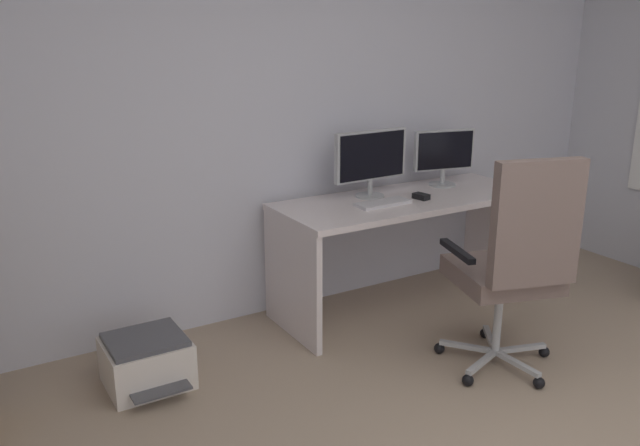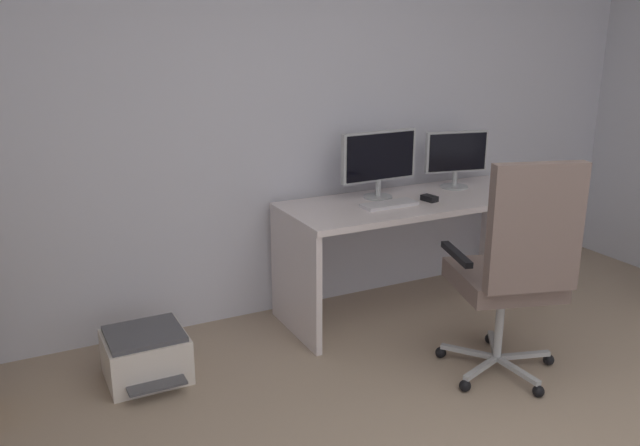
# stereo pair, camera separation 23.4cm
# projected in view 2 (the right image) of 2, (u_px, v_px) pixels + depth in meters

# --- Properties ---
(wall_back) EXTENTS (5.47, 0.10, 2.67)m
(wall_back) POSITION_uv_depth(u_px,v_px,m) (269.00, 98.00, 3.88)
(wall_back) COLOR silver
(wall_back) RESTS_ON ground
(desk) EXTENTS (1.68, 0.65, 0.73)m
(desk) POSITION_uv_depth(u_px,v_px,m) (415.00, 227.00, 4.08)
(desk) COLOR silver
(desk) RESTS_ON ground
(monitor_main) EXTENTS (0.52, 0.18, 0.41)m
(monitor_main) POSITION_uv_depth(u_px,v_px,m) (379.00, 159.00, 3.98)
(monitor_main) COLOR #B2B5B7
(monitor_main) RESTS_ON desk
(monitor_secondary) EXTENTS (0.42, 0.18, 0.37)m
(monitor_secondary) POSITION_uv_depth(u_px,v_px,m) (456.00, 155.00, 4.24)
(monitor_secondary) COLOR #B2B5B7
(monitor_secondary) RESTS_ON desk
(keyboard) EXTENTS (0.34, 0.14, 0.02)m
(keyboard) POSITION_uv_depth(u_px,v_px,m) (389.00, 204.00, 3.86)
(keyboard) COLOR silver
(keyboard) RESTS_ON desk
(computer_mouse) EXTENTS (0.08, 0.11, 0.03)m
(computer_mouse) POSITION_uv_depth(u_px,v_px,m) (429.00, 198.00, 3.97)
(computer_mouse) COLOR black
(computer_mouse) RESTS_ON desk
(office_chair) EXTENTS (0.63, 0.65, 1.17)m
(office_chair) POSITION_uv_depth(u_px,v_px,m) (515.00, 264.00, 3.18)
(office_chair) COLOR #B7BABC
(office_chair) RESTS_ON ground
(printer) EXTENTS (0.40, 0.45, 0.26)m
(printer) POSITION_uv_depth(u_px,v_px,m) (146.00, 355.00, 3.35)
(printer) COLOR silver
(printer) RESTS_ON ground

